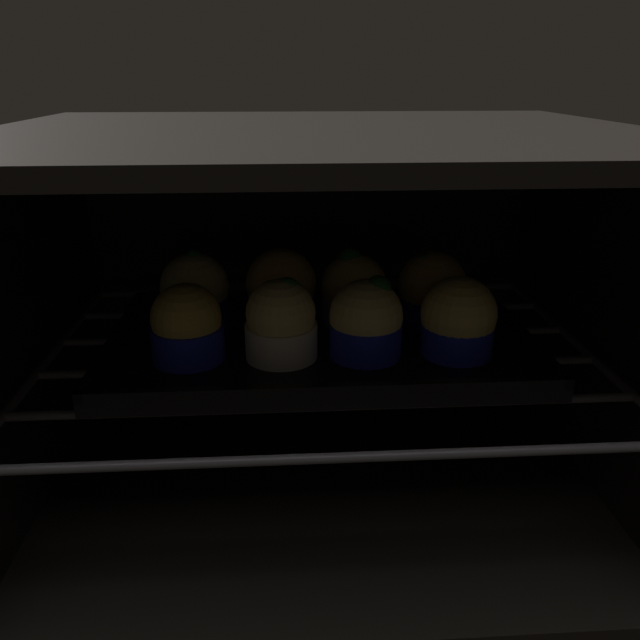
% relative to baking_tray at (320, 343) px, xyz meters
% --- Properties ---
extents(oven_cavity, '(0.59, 0.47, 0.37)m').
position_rel_baking_tray_xyz_m(oven_cavity, '(0.00, 0.05, 0.02)').
color(oven_cavity, black).
rests_on(oven_cavity, ground).
extents(oven_rack, '(0.55, 0.42, 0.01)m').
position_rel_baking_tray_xyz_m(oven_rack, '(0.00, 0.00, -0.01)').
color(oven_rack, '#4C494C').
rests_on(oven_rack, oven_cavity).
extents(baking_tray, '(0.41, 0.25, 0.02)m').
position_rel_baking_tray_xyz_m(baking_tray, '(0.00, 0.00, 0.00)').
color(baking_tray, black).
rests_on(baking_tray, oven_rack).
extents(muffin_row0_col0, '(0.07, 0.07, 0.07)m').
position_rel_baking_tray_xyz_m(muffin_row0_col0, '(-0.12, -0.04, 0.04)').
color(muffin_row0_col0, '#1928B7').
rests_on(muffin_row0_col0, baking_tray).
extents(muffin_row0_col1, '(0.07, 0.07, 0.08)m').
position_rel_baking_tray_xyz_m(muffin_row0_col1, '(-0.04, -0.04, 0.04)').
color(muffin_row0_col1, silver).
rests_on(muffin_row0_col1, baking_tray).
extents(muffin_row0_col2, '(0.07, 0.07, 0.08)m').
position_rel_baking_tray_xyz_m(muffin_row0_col2, '(0.04, -0.04, 0.04)').
color(muffin_row0_col2, '#1928B7').
rests_on(muffin_row0_col2, baking_tray).
extents(muffin_row0_col3, '(0.07, 0.07, 0.08)m').
position_rel_baking_tray_xyz_m(muffin_row0_col3, '(0.13, -0.04, 0.04)').
color(muffin_row0_col3, '#1928B7').
rests_on(muffin_row0_col3, baking_tray).
extents(muffin_row1_col0, '(0.07, 0.07, 0.08)m').
position_rel_baking_tray_xyz_m(muffin_row1_col0, '(-0.13, 0.04, 0.04)').
color(muffin_row1_col0, '#1928B7').
rests_on(muffin_row1_col0, baking_tray).
extents(muffin_row1_col1, '(0.07, 0.07, 0.08)m').
position_rel_baking_tray_xyz_m(muffin_row1_col1, '(-0.04, 0.04, 0.04)').
color(muffin_row1_col1, '#1928B7').
rests_on(muffin_row1_col1, baking_tray).
extents(muffin_row1_col2, '(0.07, 0.07, 0.08)m').
position_rel_baking_tray_xyz_m(muffin_row1_col2, '(0.04, 0.04, 0.04)').
color(muffin_row1_col2, silver).
rests_on(muffin_row1_col2, baking_tray).
extents(muffin_row1_col3, '(0.07, 0.07, 0.08)m').
position_rel_baking_tray_xyz_m(muffin_row1_col3, '(0.12, 0.04, 0.04)').
color(muffin_row1_col3, '#1928B7').
rests_on(muffin_row1_col3, baking_tray).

